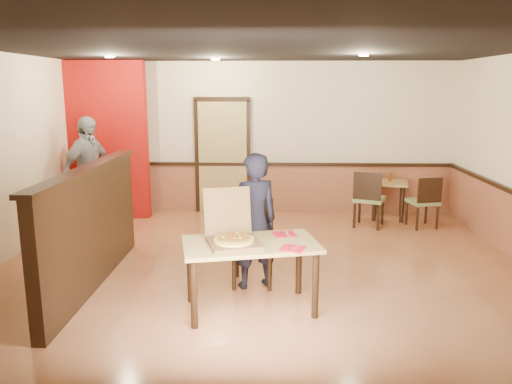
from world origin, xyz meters
TOP-DOWN VIEW (x-y plane):
  - floor at (0.00, 0.00)m, footprint 7.00×7.00m
  - ceiling at (0.00, 0.00)m, footprint 7.00×7.00m
  - wall_back at (0.00, 3.50)m, footprint 7.00×0.00m
  - wainscot_back at (0.00, 3.47)m, footprint 7.00×0.04m
  - chair_rail_back at (0.00, 3.45)m, footprint 7.00×0.06m
  - back_door at (-0.80, 3.46)m, footprint 0.90×0.06m
  - booth_partition at (-2.00, -0.20)m, footprint 0.20×3.10m
  - red_accent_panel at (-2.90, 3.00)m, footprint 1.60×0.20m
  - spot_a at (-2.30, 1.80)m, footprint 0.14×0.14m
  - spot_b at (-0.80, 2.50)m, footprint 0.14×0.14m
  - spot_c at (1.40, 1.50)m, footprint 0.14×0.14m
  - main_table at (-0.10, -0.82)m, footprint 1.54×1.08m
  - diner_chair at (-0.10, -0.03)m, footprint 0.51×0.51m
  - side_chair_left at (1.75, 2.43)m, footprint 0.62×0.62m
  - side_chair_right at (2.69, 2.44)m, footprint 0.53×0.53m
  - side_table at (2.23, 3.05)m, footprint 0.76×0.76m
  - diner at (-0.08, -0.18)m, footprint 0.69×0.59m
  - passerby at (-2.94, 2.32)m, footprint 0.87×1.19m
  - pizza_box at (-0.28, -0.85)m, footprint 0.66×0.73m
  - pizza at (-0.26, -0.90)m, footprint 0.44×0.44m
  - napkin_near at (0.34, -1.01)m, footprint 0.30×0.30m
  - napkin_far at (0.27, -0.51)m, footprint 0.29×0.29m
  - condiment at (2.24, 3.08)m, footprint 0.06×0.06m

SIDE VIEW (x-z plane):
  - floor at x=0.00m, z-range 0.00..0.00m
  - wainscot_back at x=0.00m, z-range 0.00..0.90m
  - side_chair_right at x=2.69m, z-range 0.04..0.93m
  - side_table at x=2.23m, z-range 0.17..0.85m
  - side_chair_left at x=1.75m, z-range 0.04..1.01m
  - diner_chair at x=-0.10m, z-range 0.05..1.06m
  - main_table at x=-0.10m, z-range 0.27..1.01m
  - booth_partition at x=-2.00m, z-range 0.01..1.46m
  - napkin_near at x=0.34m, z-range 0.74..0.76m
  - napkin_far at x=0.27m, z-range 0.74..0.76m
  - condiment at x=2.24m, z-range 0.68..0.83m
  - pizza at x=-0.26m, z-range 0.79..0.81m
  - diner at x=-0.08m, z-range 0.00..1.61m
  - pizza_box at x=-0.28m, z-range 0.55..1.09m
  - chair_rail_back at x=0.00m, z-range 0.89..0.95m
  - passerby at x=-2.94m, z-range 0.00..1.88m
  - back_door at x=-0.80m, z-range 0.00..2.10m
  - red_accent_panel at x=-2.90m, z-range 0.01..2.79m
  - wall_back at x=0.00m, z-range -2.10..4.90m
  - spot_a at x=-2.30m, z-range 2.77..2.79m
  - spot_b at x=-0.80m, z-range 2.77..2.79m
  - spot_c at x=1.40m, z-range 2.77..2.79m
  - ceiling at x=0.00m, z-range 2.80..2.80m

